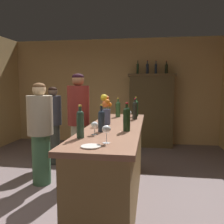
{
  "coord_description": "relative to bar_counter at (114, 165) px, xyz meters",
  "views": [
    {
      "loc": [
        0.94,
        -2.78,
        1.52
      ],
      "look_at": [
        0.45,
        0.32,
        1.17
      ],
      "focal_mm": 38.91,
      "sensor_mm": 36.0,
      "label": 1
    }
  ],
  "objects": [
    {
      "name": "wine_bottle_malbec",
      "position": [
        -0.09,
        -0.38,
        0.63
      ],
      "size": [
        0.07,
        0.07,
        0.3
      ],
      "color": "#1D2836",
      "rests_on": "bar_counter"
    },
    {
      "name": "wine_bottle_riesling",
      "position": [
        -0.23,
        -0.73,
        0.65
      ],
      "size": [
        0.07,
        0.07,
        0.32
      ],
      "color": "#284534",
      "rests_on": "bar_counter"
    },
    {
      "name": "wine_bottle_rose",
      "position": [
        -0.07,
        0.89,
        0.64
      ],
      "size": [
        0.08,
        0.08,
        0.3
      ],
      "color": "#274926",
      "rests_on": "bar_counter"
    },
    {
      "name": "wine_bottle_syrah",
      "position": [
        0.21,
        1.01,
        0.64
      ],
      "size": [
        0.08,
        0.08,
        0.32
      ],
      "color": "#225229",
      "rests_on": "bar_counter"
    },
    {
      "name": "display_cabinet",
      "position": [
        0.47,
        3.07,
        0.42
      ],
      "size": [
        1.12,
        0.47,
        1.78
      ],
      "color": "#4C3D22",
      "rests_on": "ground"
    },
    {
      "name": "patron_redhead",
      "position": [
        -0.7,
        0.77,
        0.43
      ],
      "size": [
        0.35,
        0.35,
        1.7
      ],
      "rotation": [
        0.0,
        0.0,
        -1.19
      ],
      "color": "#BAAD91",
      "rests_on": "ground"
    },
    {
      "name": "floor",
      "position": [
        -0.51,
        -0.18,
        -0.51
      ],
      "size": [
        9.13,
        9.13,
        0.0
      ],
      "primitive_type": "plane",
      "color": "slate",
      "rests_on": "ground"
    },
    {
      "name": "cheese_plate",
      "position": [
        -0.04,
        -1.06,
        0.51
      ],
      "size": [
        0.17,
        0.17,
        0.01
      ],
      "primitive_type": "cylinder",
      "color": "white",
      "rests_on": "bar_counter"
    },
    {
      "name": "patron_by_cabinet",
      "position": [
        -1.2,
        0.45,
        0.34
      ],
      "size": [
        0.38,
        0.38,
        1.55
      ],
      "rotation": [
        0.0,
        0.0,
        -0.57
      ],
      "color": "#3F6C4B",
      "rests_on": "ground"
    },
    {
      "name": "wine_bottle_merlot",
      "position": [
        0.21,
        0.65,
        0.65
      ],
      "size": [
        0.07,
        0.07,
        0.32
      ],
      "color": "black",
      "rests_on": "bar_counter"
    },
    {
      "name": "wine_glass_front",
      "position": [
        -0.12,
        -0.56,
        0.6
      ],
      "size": [
        0.08,
        0.08,
        0.14
      ],
      "color": "white",
      "rests_on": "bar_counter"
    },
    {
      "name": "bar_counter",
      "position": [
        0.0,
        0.0,
        0.0
      ],
      "size": [
        0.67,
        2.49,
        1.01
      ],
      "color": "olive",
      "rests_on": "ground"
    },
    {
      "name": "wine_bottle_pinot",
      "position": [
        0.18,
        -0.31,
        0.65
      ],
      "size": [
        0.08,
        0.08,
        0.32
      ],
      "color": "#1A3117",
      "rests_on": "bar_counter"
    },
    {
      "name": "wine_glass_mid",
      "position": [
        0.06,
        -0.9,
        0.62
      ],
      "size": [
        0.08,
        0.08,
        0.16
      ],
      "color": "white",
      "rests_on": "bar_counter"
    },
    {
      "name": "flower_arrangement",
      "position": [
        -0.12,
        0.1,
        0.7
      ],
      "size": [
        0.15,
        0.13,
        0.39
      ],
      "color": "#414A6B",
      "rests_on": "bar_counter"
    },
    {
      "name": "display_bottle_left",
      "position": [
        0.12,
        3.07,
        1.42
      ],
      "size": [
        0.06,
        0.06,
        0.32
      ],
      "color": "#1E341D",
      "rests_on": "display_cabinet"
    },
    {
      "name": "wine_glass_rear",
      "position": [
        0.14,
        0.36,
        0.62
      ],
      "size": [
        0.08,
        0.08,
        0.16
      ],
      "color": "white",
      "rests_on": "bar_counter"
    },
    {
      "name": "display_bottle_center",
      "position": [
        0.56,
        3.07,
        1.42
      ],
      "size": [
        0.06,
        0.06,
        0.33
      ],
      "color": "#1A2538",
      "rests_on": "display_cabinet"
    },
    {
      "name": "display_bottle_midright",
      "position": [
        0.81,
        3.07,
        1.41
      ],
      "size": [
        0.07,
        0.07,
        0.31
      ],
      "color": "black",
      "rests_on": "display_cabinet"
    },
    {
      "name": "patron_tall",
      "position": [
        -1.38,
        1.39,
        0.31
      ],
      "size": [
        0.3,
        0.3,
        1.48
      ],
      "rotation": [
        0.0,
        0.0,
        -0.66
      ],
      "color": "#333632",
      "rests_on": "ground"
    },
    {
      "name": "display_bottle_midleft",
      "position": [
        0.36,
        3.07,
        1.42
      ],
      "size": [
        0.07,
        0.07,
        0.33
      ],
      "color": "#252B3A",
      "rests_on": "display_cabinet"
    },
    {
      "name": "wall_back",
      "position": [
        -0.51,
        3.4,
        0.84
      ],
      "size": [
        5.45,
        0.12,
        2.7
      ],
      "primitive_type": "cube",
      "color": "tan",
      "rests_on": "ground"
    }
  ]
}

